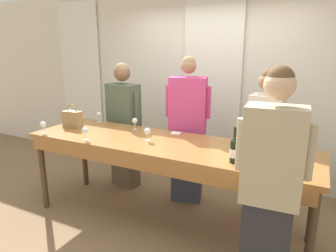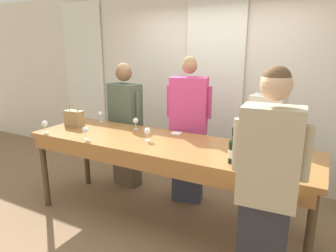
{
  "view_description": "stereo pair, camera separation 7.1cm",
  "coord_description": "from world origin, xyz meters",
  "views": [
    {
      "loc": [
        1.4,
        -2.67,
        1.92
      ],
      "look_at": [
        0.0,
        0.09,
        1.11
      ],
      "focal_mm": 32.0,
      "sensor_mm": 36.0,
      "label": 1
    },
    {
      "loc": [
        1.46,
        -2.63,
        1.92
      ],
      "look_at": [
        0.0,
        0.09,
        1.11
      ],
      "focal_mm": 32.0,
      "sensor_mm": 36.0,
      "label": 2
    }
  ],
  "objects": [
    {
      "name": "ground_plane",
      "position": [
        0.0,
        0.0,
        0.0
      ],
      "size": [
        18.0,
        18.0,
        0.0
      ],
      "primitive_type": "plane",
      "color": "#846647"
    },
    {
      "name": "wall_back",
      "position": [
        0.0,
        1.55,
        1.4
      ],
      "size": [
        12.0,
        0.06,
        2.8
      ],
      "color": "silver",
      "rests_on": "ground_plane"
    },
    {
      "name": "curtain_panel_left",
      "position": [
        -2.47,
        1.48,
        1.34
      ],
      "size": [
        0.85,
        0.03,
        2.69
      ],
      "color": "white",
      "rests_on": "ground_plane"
    },
    {
      "name": "curtain_panel_center",
      "position": [
        0.0,
        1.48,
        1.34
      ],
      "size": [
        0.85,
        0.03,
        2.69
      ],
      "color": "white",
      "rests_on": "ground_plane"
    },
    {
      "name": "tasting_bar",
      "position": [
        0.0,
        -0.03,
        0.88
      ],
      "size": [
        3.09,
        0.87,
        0.96
      ],
      "color": "#9E6633",
      "rests_on": "ground_plane"
    },
    {
      "name": "wine_bottle",
      "position": [
        0.81,
        -0.25,
        1.08
      ],
      "size": [
        0.07,
        0.07,
        0.31
      ],
      "color": "black",
      "rests_on": "tasting_bar"
    },
    {
      "name": "handbag",
      "position": [
        -1.3,
        0.02,
        1.07
      ],
      "size": [
        0.24,
        0.12,
        0.29
      ],
      "color": "#997A4C",
      "rests_on": "tasting_bar"
    },
    {
      "name": "wine_glass_front_left",
      "position": [
        -0.78,
        -0.33,
        1.06
      ],
      "size": [
        0.07,
        0.07,
        0.14
      ],
      "color": "white",
      "rests_on": "tasting_bar"
    },
    {
      "name": "wine_glass_front_mid",
      "position": [
        1.14,
        0.22,
        1.06
      ],
      "size": [
        0.07,
        0.07,
        0.14
      ],
      "color": "white",
      "rests_on": "tasting_bar"
    },
    {
      "name": "wine_glass_front_right",
      "position": [
        1.22,
        0.37,
        1.06
      ],
      "size": [
        0.07,
        0.07,
        0.14
      ],
      "color": "white",
      "rests_on": "tasting_bar"
    },
    {
      "name": "wine_glass_center_left",
      "position": [
        0.72,
        0.3,
        1.06
      ],
      "size": [
        0.07,
        0.07,
        0.14
      ],
      "color": "white",
      "rests_on": "tasting_bar"
    },
    {
      "name": "wine_glass_center_mid",
      "position": [
        -1.39,
        -0.35,
        1.06
      ],
      "size": [
        0.07,
        0.07,
        0.14
      ],
      "color": "white",
      "rests_on": "tasting_bar"
    },
    {
      "name": "wine_glass_center_right",
      "position": [
        -1.17,
        0.37,
        1.06
      ],
      "size": [
        0.07,
        0.07,
        0.14
      ],
      "color": "white",
      "rests_on": "tasting_bar"
    },
    {
      "name": "wine_glass_back_left",
      "position": [
        -0.17,
        -0.06,
        1.06
      ],
      "size": [
        0.07,
        0.07,
        0.14
      ],
      "color": "white",
      "rests_on": "tasting_bar"
    },
    {
      "name": "wine_glass_back_mid",
      "position": [
        -0.54,
        0.27,
        1.06
      ],
      "size": [
        0.07,
        0.07,
        0.14
      ],
      "color": "white",
      "rests_on": "tasting_bar"
    },
    {
      "name": "wine_glass_back_right",
      "position": [
        0.91,
        0.2,
        1.06
      ],
      "size": [
        0.07,
        0.07,
        0.14
      ],
      "color": "white",
      "rests_on": "tasting_bar"
    },
    {
      "name": "napkin",
      "position": [
        -0.03,
        0.35,
        0.96
      ],
      "size": [
        0.12,
        0.12,
        0.0
      ],
      "color": "white",
      "rests_on": "tasting_bar"
    },
    {
      "name": "guest_olive_jacket",
      "position": [
        -0.95,
        0.62,
        0.89
      ],
      "size": [
        0.56,
        0.31,
        1.73
      ],
      "color": "brown",
      "rests_on": "ground_plane"
    },
    {
      "name": "guest_pink_top",
      "position": [
        -0.0,
        0.62,
        0.92
      ],
      "size": [
        0.55,
        0.37,
        1.83
      ],
      "color": "#383D51",
      "rests_on": "ground_plane"
    },
    {
      "name": "guest_cream_sweater",
      "position": [
        0.92,
        0.62,
        0.89
      ],
      "size": [
        0.46,
        0.3,
        1.71
      ],
      "color": "brown",
      "rests_on": "ground_plane"
    },
    {
      "name": "host_pouring",
      "position": [
        1.17,
        -0.63,
        0.93
      ],
      "size": [
        0.51,
        0.28,
        1.81
      ],
      "color": "#28282D",
      "rests_on": "ground_plane"
    }
  ]
}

